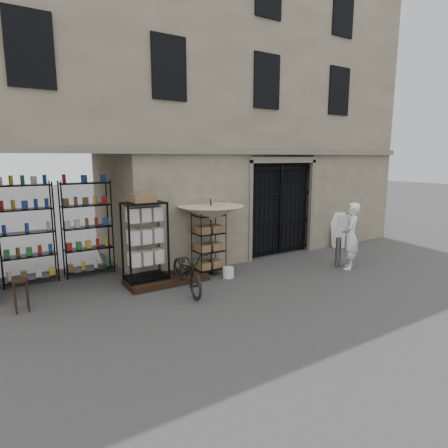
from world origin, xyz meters
TOP-DOWN VIEW (x-y plane):
  - ground at (0.00, 0.00)m, footprint 80.00×80.00m
  - main_building at (0.00, 4.00)m, footprint 14.00×4.00m
  - shop_recess at (-4.50, 2.80)m, footprint 3.00×1.70m
  - shop_shelving at (-4.55, 3.30)m, footprint 2.70×0.50m
  - iron_gate at (1.75, 2.28)m, footprint 2.50×0.21m
  - step_platform at (-2.40, 1.55)m, footprint 2.00×0.90m
  - display_cabinet at (-2.90, 1.61)m, footprint 1.10×0.91m
  - wire_rack at (-1.16, 1.57)m, footprint 0.87×0.74m
  - market_umbrella at (-1.13, 1.52)m, footprint 1.92×1.94m
  - white_bucket at (-0.89, 1.04)m, footprint 0.35×0.35m
  - bicycle at (-2.24, 0.74)m, footprint 0.77×1.05m
  - wooden_stool at (-5.60, 1.46)m, footprint 0.32×0.32m
  - steel_bollard at (2.30, 0.22)m, footprint 0.18×0.18m
  - shopkeeper at (2.40, -0.09)m, footprint 1.67×1.89m
  - easel_sign at (4.14, 1.69)m, footprint 0.76×0.81m

SIDE VIEW (x-z plane):
  - ground at x=0.00m, z-range 0.00..0.00m
  - bicycle at x=-2.24m, z-range -0.93..0.93m
  - shopkeeper at x=2.40m, z-range -0.22..0.22m
  - step_platform at x=-2.40m, z-range 0.00..0.15m
  - white_bucket at x=-0.89m, z-range 0.00..0.27m
  - wooden_stool at x=-5.60m, z-range 0.02..0.69m
  - steel_bollard at x=2.30m, z-range 0.00..0.84m
  - easel_sign at x=4.14m, z-range 0.02..1.19m
  - wire_rack at x=-1.16m, z-range -0.02..1.68m
  - display_cabinet at x=-2.90m, z-range -0.02..2.02m
  - shop_shelving at x=-4.55m, z-range 0.00..2.50m
  - iron_gate at x=1.75m, z-range 0.00..3.00m
  - shop_recess at x=-4.50m, z-range 0.00..3.00m
  - market_umbrella at x=-1.13m, z-range 0.54..2.97m
  - main_building at x=0.00m, z-range 0.00..9.00m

